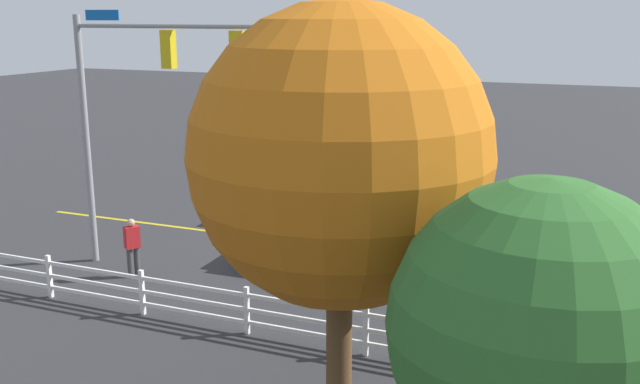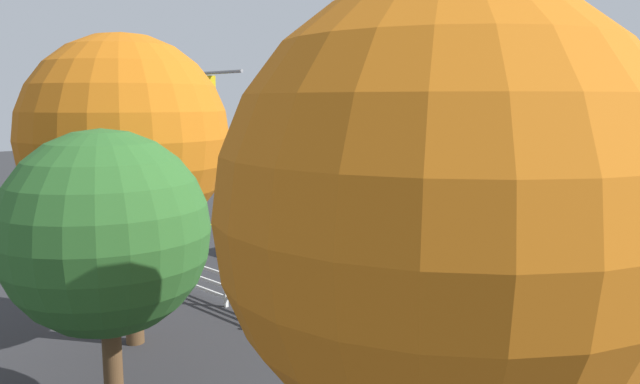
# 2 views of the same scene
# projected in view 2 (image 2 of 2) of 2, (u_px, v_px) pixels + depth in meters

# --- Properties ---
(ground_plane) EXTENTS (120.00, 120.00, 0.00)m
(ground_plane) POSITION_uv_depth(u_px,v_px,m) (291.00, 244.00, 25.25)
(ground_plane) COLOR #2D2D30
(lane_center_stripe) EXTENTS (28.00, 0.16, 0.01)m
(lane_center_stripe) POSITION_uv_depth(u_px,v_px,m) (364.00, 261.00, 22.47)
(lane_center_stripe) COLOR gold
(lane_center_stripe) RESTS_ON ground_plane
(signal_assembly) EXTENTS (6.99, 0.38, 7.31)m
(signal_assembly) POSITION_uv_depth(u_px,v_px,m) (166.00, 121.00, 23.95)
(signal_assembly) COLOR gray
(signal_assembly) RESTS_ON ground_plane
(car_0) EXTENTS (4.42, 2.08, 1.26)m
(car_0) POSITION_uv_depth(u_px,v_px,m) (485.00, 255.00, 20.89)
(car_0) COLOR maroon
(car_0) RESTS_ON ground_plane
(car_1) EXTENTS (4.23, 1.96, 1.35)m
(car_1) POSITION_uv_depth(u_px,v_px,m) (303.00, 219.00, 27.13)
(car_1) COLOR silver
(car_1) RESTS_ON ground_plane
(car_3) EXTENTS (4.28, 1.86, 1.31)m
(car_3) POSITION_uv_depth(u_px,v_px,m) (494.00, 294.00, 16.55)
(car_3) COLOR navy
(car_3) RESTS_ON ground_plane
(car_4) EXTENTS (4.23, 2.12, 1.45)m
(car_4) POSITION_uv_depth(u_px,v_px,m) (282.00, 238.00, 23.09)
(car_4) COLOR black
(car_4) RESTS_ON ground_plane
(pedestrian) EXTENTS (0.44, 0.48, 1.69)m
(pedestrian) POSITION_uv_depth(u_px,v_px,m) (154.00, 227.00, 24.12)
(pedestrian) COLOR #3F3F42
(pedestrian) RESTS_ON ground_plane
(white_rail_fence) EXTENTS (26.10, 0.10, 1.15)m
(white_rail_fence) POSITION_uv_depth(u_px,v_px,m) (197.00, 277.00, 18.42)
(white_rail_fence) COLOR white
(white_rail_fence) RESTS_ON ground_plane
(tree_0) EXTENTS (4.82, 4.82, 7.13)m
(tree_0) POSITION_uv_depth(u_px,v_px,m) (442.00, 212.00, 6.39)
(tree_0) COLOR brown
(tree_0) RESTS_ON ground_plane
(tree_1) EXTENTS (4.83, 4.83, 7.44)m
(tree_1) POSITION_uv_depth(u_px,v_px,m) (126.00, 139.00, 14.16)
(tree_1) COLOR brown
(tree_1) RESTS_ON ground_plane
(tree_2) EXTENTS (3.62, 3.62, 5.42)m
(tree_2) POSITION_uv_depth(u_px,v_px,m) (106.00, 234.00, 10.51)
(tree_2) COLOR brown
(tree_2) RESTS_ON ground_plane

